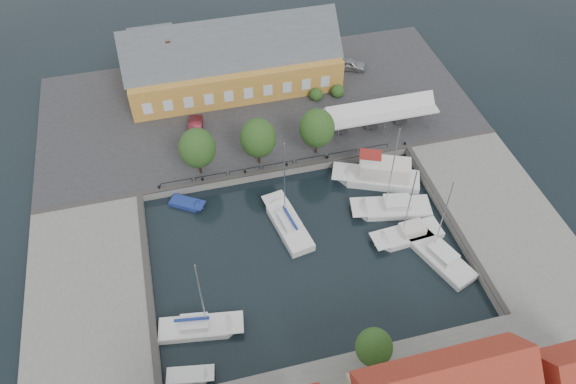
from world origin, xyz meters
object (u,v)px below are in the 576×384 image
object	(u,v)px
tent_canopy	(381,111)
trawler	(380,176)
car_red	(196,128)
west_boat_d	(199,328)
car_silver	(350,64)
center_sailboat	(288,225)
launch_nw	(187,204)
warehouse	(228,63)
east_boat_b	(408,235)
east_boat_c	(439,257)
launch_sw	(190,377)
east_boat_a	(393,209)

from	to	relation	value
tent_canopy	trawler	world-z (taller)	trawler
car_red	west_boat_d	xyz separation A→B (m)	(-3.59, -27.02, -1.49)
car_silver	center_sailboat	xyz separation A→B (m)	(-15.47, -25.43, -1.43)
tent_canopy	west_boat_d	world-z (taller)	west_boat_d
launch_nw	car_silver	bearing A→B (deg)	36.90
tent_canopy	launch_nw	distance (m)	26.27
warehouse	east_boat_b	xyz separation A→B (m)	(13.86, -30.60, -4.17)
center_sailboat	west_boat_d	size ratio (longest dim) A/B	1.13
trawler	launch_nw	distance (m)	22.51
warehouse	east_boat_b	bearing A→B (deg)	-65.64
warehouse	east_boat_c	size ratio (longest dim) A/B	2.52
west_boat_d	launch_sw	size ratio (longest dim) A/B	2.43
warehouse	launch_sw	bearing A→B (deg)	-105.19
trawler	tent_canopy	bearing A→B (deg)	70.58
car_silver	launch_nw	bearing A→B (deg)	151.15
east_boat_c	tent_canopy	bearing A→B (deg)	87.80
east_boat_b	center_sailboat	bearing A→B (deg)	159.86
car_red	east_boat_a	bearing A→B (deg)	-31.06
car_silver	car_red	xyz separation A→B (m)	(-23.10, -8.46, -0.03)
car_silver	east_boat_a	world-z (taller)	east_boat_a
warehouse	east_boat_b	distance (m)	33.85
east_boat_c	launch_nw	size ratio (longest dim) A/B	2.67
trawler	east_boat_b	distance (m)	8.63
tent_canopy	launch_nw	size ratio (longest dim) A/B	3.30
east_boat_a	west_boat_d	world-z (taller)	east_boat_a
east_boat_b	launch_nw	xyz separation A→B (m)	(-22.53, 10.53, -0.17)
warehouse	launch_nw	xyz separation A→B (m)	(-8.68, -20.06, -4.34)
center_sailboat	launch_sw	distance (m)	19.27
east_boat_c	car_silver	bearing A→B (deg)	87.76
east_boat_c	west_boat_d	size ratio (longest dim) A/B	1.05
east_boat_b	warehouse	bearing A→B (deg)	114.36
east_boat_a	tent_canopy	bearing A→B (deg)	76.99
tent_canopy	launch_sw	size ratio (longest dim) A/B	3.15
east_boat_c	launch_sw	size ratio (longest dim) A/B	2.55
center_sailboat	east_boat_b	distance (m)	13.00
center_sailboat	east_boat_c	bearing A→B (deg)	-29.21
trawler	west_boat_d	size ratio (longest dim) A/B	0.97
warehouse	west_boat_d	world-z (taller)	warehouse
launch_sw	east_boat_b	bearing A→B (deg)	21.94
west_boat_d	launch_sw	distance (m)	4.70
east_boat_c	launch_sw	bearing A→B (deg)	-166.24
launch_nw	west_boat_d	bearing A→B (deg)	-93.13
east_boat_b	launch_sw	size ratio (longest dim) A/B	2.44
trawler	east_boat_c	distance (m)	12.25
car_silver	east_boat_b	bearing A→B (deg)	-161.99
warehouse	east_boat_c	bearing A→B (deg)	-65.07
trawler	east_boat_a	world-z (taller)	east_boat_a
car_silver	west_boat_d	xyz separation A→B (m)	(-26.68, -35.48, -1.52)
east_boat_a	east_boat_b	bearing A→B (deg)	-87.11
east_boat_a	launch_sw	size ratio (longest dim) A/B	2.84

